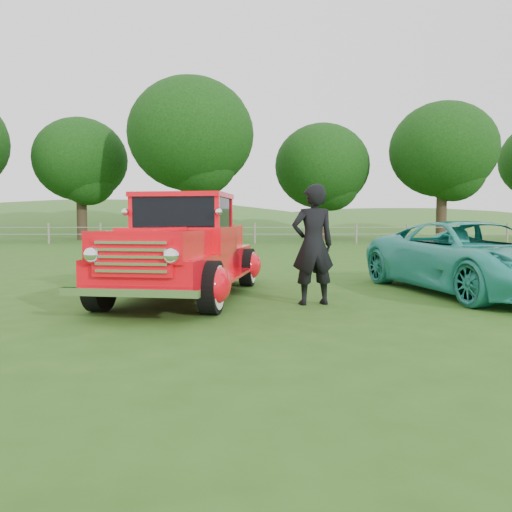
{
  "coord_description": "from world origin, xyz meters",
  "views": [
    {
      "loc": [
        -0.54,
        -7.26,
        1.31
      ],
      "look_at": [
        -0.36,
        1.2,
        0.72
      ],
      "focal_mm": 35.0,
      "sensor_mm": 36.0,
      "label": 1
    }
  ],
  "objects_px": {
    "tree_near_east": "(322,167)",
    "tree_mid_east": "(443,150)",
    "tree_near_west": "(191,135)",
    "tree_mid_west": "(81,160)",
    "red_pickup": "(185,251)",
    "teal_sedan": "(472,257)",
    "man": "(313,245)"
  },
  "relations": [
    {
      "from": "tree_near_east",
      "to": "tree_mid_east",
      "type": "height_order",
      "value": "tree_mid_east"
    },
    {
      "from": "tree_near_west",
      "to": "tree_near_east",
      "type": "height_order",
      "value": "tree_near_west"
    },
    {
      "from": "tree_mid_west",
      "to": "tree_near_east",
      "type": "bearing_deg",
      "value": 3.37
    },
    {
      "from": "tree_mid_west",
      "to": "red_pickup",
      "type": "xyz_separation_m",
      "value": [
        10.41,
        -26.69,
        -4.75
      ]
    },
    {
      "from": "teal_sedan",
      "to": "man",
      "type": "distance_m",
      "value": 3.27
    },
    {
      "from": "tree_near_east",
      "to": "tree_mid_east",
      "type": "xyz_separation_m",
      "value": [
        8.0,
        -2.0,
        0.93
      ]
    },
    {
      "from": "tree_mid_west",
      "to": "teal_sedan",
      "type": "height_order",
      "value": "tree_mid_west"
    },
    {
      "from": "tree_near_east",
      "to": "tree_mid_east",
      "type": "relative_size",
      "value": 0.88
    },
    {
      "from": "teal_sedan",
      "to": "red_pickup",
      "type": "bearing_deg",
      "value": 171.96
    },
    {
      "from": "tree_near_west",
      "to": "tree_near_east",
      "type": "relative_size",
      "value": 1.25
    },
    {
      "from": "tree_mid_west",
      "to": "red_pickup",
      "type": "distance_m",
      "value": 29.04
    },
    {
      "from": "tree_mid_west",
      "to": "man",
      "type": "height_order",
      "value": "tree_mid_west"
    },
    {
      "from": "tree_mid_west",
      "to": "teal_sedan",
      "type": "bearing_deg",
      "value": -59.44
    },
    {
      "from": "tree_mid_west",
      "to": "man",
      "type": "relative_size",
      "value": 4.5
    },
    {
      "from": "tree_mid_west",
      "to": "man",
      "type": "distance_m",
      "value": 30.57
    },
    {
      "from": "tree_near_east",
      "to": "teal_sedan",
      "type": "distance_m",
      "value": 27.78
    },
    {
      "from": "tree_mid_west",
      "to": "teal_sedan",
      "type": "relative_size",
      "value": 1.79
    },
    {
      "from": "tree_mid_west",
      "to": "tree_mid_east",
      "type": "xyz_separation_m",
      "value": [
        25.0,
        -1.0,
        0.62
      ]
    },
    {
      "from": "tree_mid_west",
      "to": "red_pickup",
      "type": "bearing_deg",
      "value": -68.68
    },
    {
      "from": "tree_near_east",
      "to": "red_pickup",
      "type": "bearing_deg",
      "value": -103.38
    },
    {
      "from": "tree_mid_west",
      "to": "red_pickup",
      "type": "height_order",
      "value": "tree_mid_west"
    },
    {
      "from": "tree_mid_east",
      "to": "man",
      "type": "relative_size",
      "value": 5.02
    },
    {
      "from": "man",
      "to": "tree_mid_east",
      "type": "bearing_deg",
      "value": -127.33
    },
    {
      "from": "tree_near_west",
      "to": "teal_sedan",
      "type": "bearing_deg",
      "value": -72.06
    },
    {
      "from": "tree_near_east",
      "to": "red_pickup",
      "type": "xyz_separation_m",
      "value": [
        -6.59,
        -27.69,
        -4.45
      ]
    },
    {
      "from": "red_pickup",
      "to": "teal_sedan",
      "type": "relative_size",
      "value": 1.1
    },
    {
      "from": "tree_mid_west",
      "to": "tree_mid_east",
      "type": "distance_m",
      "value": 25.03
    },
    {
      "from": "tree_mid_west",
      "to": "tree_near_east",
      "type": "xyz_separation_m",
      "value": [
        17.0,
        1.0,
        -0.3
      ]
    },
    {
      "from": "tree_mid_east",
      "to": "teal_sedan",
      "type": "relative_size",
      "value": 2.0
    },
    {
      "from": "tree_mid_east",
      "to": "red_pickup",
      "type": "xyz_separation_m",
      "value": [
        -14.59,
        -25.69,
        -5.38
      ]
    },
    {
      "from": "tree_near_west",
      "to": "red_pickup",
      "type": "relative_size",
      "value": 2.0
    },
    {
      "from": "tree_mid_east",
      "to": "teal_sedan",
      "type": "xyz_separation_m",
      "value": [
        -9.44,
        -25.36,
        -5.52
      ]
    }
  ]
}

